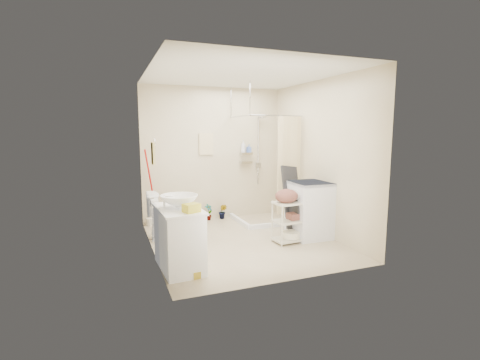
% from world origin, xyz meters
% --- Properties ---
extents(floor, '(3.20, 3.20, 0.00)m').
position_xyz_m(floor, '(0.00, 0.00, 0.00)').
color(floor, '#BCAE8D').
rests_on(floor, ground).
extents(ceiling, '(2.80, 3.20, 0.04)m').
position_xyz_m(ceiling, '(0.00, 0.00, 2.60)').
color(ceiling, silver).
rests_on(ceiling, ground).
extents(wall_back, '(2.80, 0.04, 2.60)m').
position_xyz_m(wall_back, '(0.00, 1.60, 1.30)').
color(wall_back, beige).
rests_on(wall_back, ground).
extents(wall_front, '(2.80, 0.04, 2.60)m').
position_xyz_m(wall_front, '(0.00, -1.60, 1.30)').
color(wall_front, beige).
rests_on(wall_front, ground).
extents(wall_left, '(0.04, 3.20, 2.60)m').
position_xyz_m(wall_left, '(-1.40, 0.00, 1.30)').
color(wall_left, beige).
rests_on(wall_left, ground).
extents(wall_right, '(0.04, 3.20, 2.60)m').
position_xyz_m(wall_right, '(1.40, 0.00, 1.30)').
color(wall_right, beige).
rests_on(wall_right, ground).
extents(vanity, '(0.56, 0.93, 0.79)m').
position_xyz_m(vanity, '(-1.16, -0.75, 0.40)').
color(vanity, white).
rests_on(vanity, ground).
extents(sink, '(0.55, 0.55, 0.16)m').
position_xyz_m(sink, '(-1.14, -0.74, 0.88)').
color(sink, white).
rests_on(sink, vanity).
extents(counter_basket, '(0.23, 0.20, 0.10)m').
position_xyz_m(counter_basket, '(-1.06, -1.05, 0.85)').
color(counter_basket, gold).
rests_on(counter_basket, vanity).
extents(floor_basket, '(0.25, 0.21, 0.12)m').
position_xyz_m(floor_basket, '(-1.01, -1.11, 0.06)').
color(floor_basket, gold).
rests_on(floor_basket, ground).
extents(toilet, '(0.80, 0.51, 0.78)m').
position_xyz_m(toilet, '(-1.04, 0.54, 0.39)').
color(toilet, silver).
rests_on(toilet, ground).
extents(mop, '(0.14, 0.14, 1.42)m').
position_xyz_m(mop, '(-1.28, 1.47, 0.71)').
color(mop, '#A10A07').
rests_on(mop, ground).
extents(potted_plant_a, '(0.21, 0.18, 0.33)m').
position_xyz_m(potted_plant_a, '(-0.15, 1.46, 0.16)').
color(potted_plant_a, brown).
rests_on(potted_plant_a, ground).
extents(potted_plant_b, '(0.21, 0.21, 0.30)m').
position_xyz_m(potted_plant_b, '(0.14, 1.46, 0.15)').
color(potted_plant_b, brown).
rests_on(potted_plant_b, ground).
extents(hanging_towel, '(0.28, 0.03, 0.42)m').
position_xyz_m(hanging_towel, '(-0.15, 1.58, 1.50)').
color(hanging_towel, beige).
rests_on(hanging_towel, wall_back).
extents(towel_ring, '(0.04, 0.22, 0.34)m').
position_xyz_m(towel_ring, '(-1.38, -0.20, 1.47)').
color(towel_ring, '#DED181').
rests_on(towel_ring, wall_left).
extents(tp_holder, '(0.08, 0.12, 0.14)m').
position_xyz_m(tp_holder, '(-1.36, 0.05, 0.72)').
color(tp_holder, white).
rests_on(tp_holder, wall_left).
extents(shower, '(1.10, 1.10, 2.10)m').
position_xyz_m(shower, '(0.85, 1.05, 1.05)').
color(shower, white).
rests_on(shower, ground).
extents(shampoo_bottle_a, '(0.10, 0.10, 0.25)m').
position_xyz_m(shampoo_bottle_a, '(0.60, 1.51, 1.44)').
color(shampoo_bottle_a, silver).
rests_on(shampoo_bottle_a, shower).
extents(shampoo_bottle_b, '(0.09, 0.09, 0.17)m').
position_xyz_m(shampoo_bottle_b, '(0.73, 1.51, 1.40)').
color(shampoo_bottle_b, '#4A69B5').
rests_on(shampoo_bottle_b, shower).
extents(washing_machine, '(0.65, 0.67, 0.93)m').
position_xyz_m(washing_machine, '(1.14, -0.18, 0.46)').
color(washing_machine, silver).
rests_on(washing_machine, ground).
extents(laundry_rack, '(0.59, 0.38, 0.78)m').
position_xyz_m(laundry_rack, '(0.71, -0.31, 0.39)').
color(laundry_rack, beige).
rests_on(laundry_rack, ground).
extents(ironing_board, '(0.36, 0.18, 1.21)m').
position_xyz_m(ironing_board, '(0.91, 0.04, 0.60)').
color(ironing_board, black).
rests_on(ironing_board, ground).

